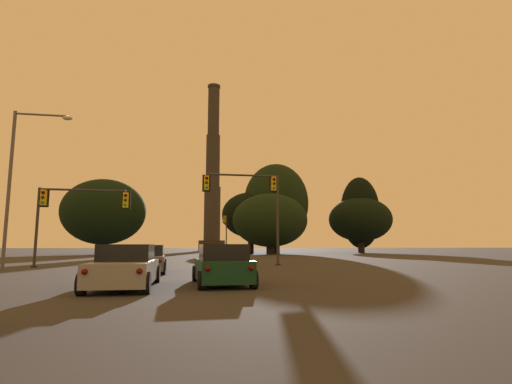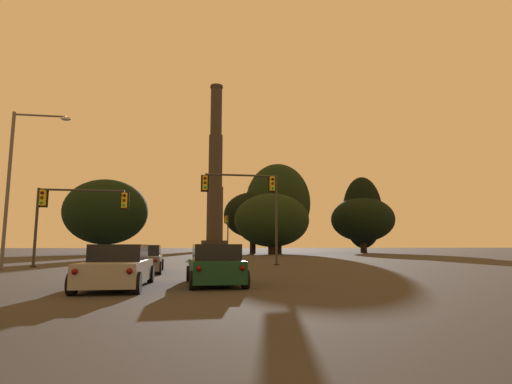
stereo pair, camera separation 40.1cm
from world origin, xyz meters
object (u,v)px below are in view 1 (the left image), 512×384
sedan_center_lane_second (126,267)px  traffic_light_far_right (226,229)px  smokestack (213,184)px  hatchback_right_lane_second (222,266)px  traffic_light_overhead_left (71,206)px  sedan_center_lane_front (147,260)px  street_lamp (19,172)px  traffic_light_overhead_right (254,195)px

sedan_center_lane_second → traffic_light_far_right: (8.16, 48.03, 3.38)m
smokestack → hatchback_right_lane_second: bearing=-93.6°
smokestack → traffic_light_overhead_left: bearing=-100.0°
sedan_center_lane_front → traffic_light_overhead_left: 9.25m
sedan_center_lane_front → hatchback_right_lane_second: bearing=-68.0°
sedan_center_lane_second → traffic_light_far_right: 48.83m
traffic_light_overhead_left → smokestack: smokestack is taller
sedan_center_lane_front → smokestack: bearing=82.2°
hatchback_right_lane_second → traffic_light_far_right: bearing=82.3°
hatchback_right_lane_second → street_lamp: 17.01m
traffic_light_overhead_left → smokestack: bearing=80.0°
sedan_center_lane_second → traffic_light_overhead_right: (6.81, 14.45, 4.39)m
sedan_center_lane_front → traffic_light_overhead_right: (6.82, 6.62, 4.39)m
sedan_center_lane_front → traffic_light_far_right: bearing=76.6°
hatchback_right_lane_second → traffic_light_overhead_right: size_ratio=0.63×
sedan_center_lane_front → hatchback_right_lane_second: hatchback_right_lane_second is taller
smokestack → street_lamp: bearing=-101.3°
traffic_light_overhead_right → street_lamp: 15.12m
sedan_center_lane_second → hatchback_right_lane_second: (3.25, 0.46, -0.00)m
traffic_light_overhead_right → sedan_center_lane_front: bearing=-135.9°
sedan_center_lane_front → traffic_light_overhead_right: 10.47m
sedan_center_lane_front → sedan_center_lane_second: size_ratio=1.01×
traffic_light_overhead_left → street_lamp: size_ratio=0.62×
traffic_light_far_right → traffic_light_overhead_left: 36.39m
hatchback_right_lane_second → traffic_light_overhead_left: 16.84m
traffic_light_overhead_right → smokestack: bearing=88.2°
traffic_light_overhead_left → street_lamp: street_lamp is taller
traffic_light_far_right → hatchback_right_lane_second: bearing=-95.9°
traffic_light_far_right → traffic_light_overhead_right: bearing=-92.3°
smokestack → traffic_light_far_right: bearing=-91.5°
street_lamp → smokestack: size_ratio=0.20×
hatchback_right_lane_second → smokestack: 102.13m
sedan_center_lane_second → traffic_light_overhead_left: 15.79m
traffic_light_far_right → street_lamp: size_ratio=0.64×
hatchback_right_lane_second → smokestack: size_ratio=0.08×
traffic_light_overhead_right → street_lamp: bearing=-170.7°
street_lamp → sedan_center_lane_front: bearing=-27.3°
sedan_center_lane_front → hatchback_right_lane_second: (3.26, -7.38, -0.00)m
sedan_center_lane_second → street_lamp: bearing=124.6°
sedan_center_lane_front → traffic_light_overhead_left: bearing=128.9°
traffic_light_far_right → smokestack: size_ratio=0.13×
sedan_center_lane_front → sedan_center_lane_second: bearing=-91.8°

